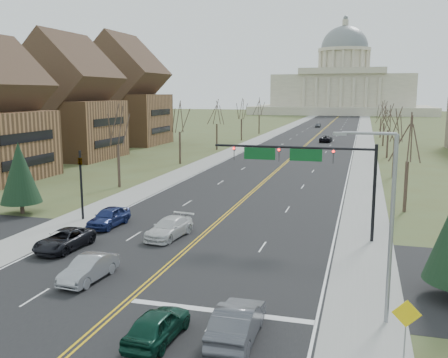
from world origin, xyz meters
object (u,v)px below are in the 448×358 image
Objects in this scene: signal_left at (81,177)px; car_nb_inner_lead at (157,325)px; car_sb_outer_second at (109,217)px; car_far_nb at (326,139)px; signal_mast at (305,162)px; car_sb_inner_lead at (89,268)px; car_far_sb at (318,125)px; street_light at (386,216)px; car_nb_outer_lead at (237,322)px; car_sb_inner_second at (169,228)px; warn_sign at (406,320)px; car_sb_outer_lead at (64,240)px.

signal_left is 23.52m from car_nb_inner_lead.
car_nb_inner_lead is (14.70, -18.11, -2.98)m from signal_left.
car_far_nb is (11.75, 77.17, -0.06)m from car_sb_outer_second.
signal_mast is 17.37m from car_sb_inner_lead.
car_far_nb is (0.36, 93.82, 0.00)m from car_nb_inner_lead.
car_far_sb is at bearing 90.24° from car_sb_outer_second.
signal_mast reaches higher than signal_left.
street_light is at bearing 0.53° from car_sb_inner_lead.
car_sb_inner_lead is at bearing -25.25° from car_nb_outer_lead.
signal_left is 1.51× the size of car_far_sb.
signal_mast is at bearing 25.19° from car_sb_inner_second.
warn_sign reaches higher than car_sb_outer_lead.
street_light is 22.18m from car_sb_outer_lead.
car_sb_outer_lead is at bearing -67.10° from signal_left.
signal_mast is 75.98m from car_far_nb.
signal_mast is 14.51m from street_light.
car_nb_inner_lead is 93.82m from car_far_nb.
street_light reaches higher than car_sb_outer_second.
warn_sign is at bearing -82.40° from car_far_sb.
car_sb_inner_second is 1.27× the size of car_far_sb.
signal_left is at bearing 150.88° from street_light.
signal_mast is 124.20m from car_far_sb.
car_sb_inner_second is at bearing -58.73° from car_nb_outer_lead.
warn_sign is (25.00, -17.52, -1.70)m from signal_left.
warn_sign is 0.58× the size of car_nb_outer_lead.
street_light reaches higher than car_nb_inner_lead.
signal_mast is 18.20m from car_sb_outer_lead.
car_nb_outer_lead is 17.45m from car_sb_outer_lead.
signal_mast is 2.85× the size of car_nb_inner_lead.
warn_sign is 17.77m from car_sb_inner_lead.
car_sb_outer_lead reaches higher than car_far_sb.
car_nb_inner_lead reaches higher than car_far_sb.
signal_left is 25.01m from car_nb_outer_lead.
car_sb_inner_lead reaches higher than car_far_sb.
car_sb_outer_second is 125.30m from car_far_sb.
signal_left is at bearing -44.30° from car_nb_outer_lead.
car_sb_inner_lead reaches higher than car_sb_outer_lead.
street_light is 2.09× the size of car_sb_inner_lead.
car_nb_outer_lead is at bearing 176.23° from warn_sign.
car_sb_inner_lead is 0.86× the size of car_sb_inner_second.
car_nb_inner_lead is at bearing -86.56° from car_far_sb.
car_sb_inner_second reaches higher than car_nb_inner_lead.
signal_left reaches higher than car_far_sb.
car_sb_outer_second is (-11.40, 16.65, 0.07)m from car_nb_inner_lead.
car_sb_outer_second is (-5.92, 1.58, 0.06)m from car_sb_inner_second.
car_nb_outer_lead is at bearing -28.50° from car_sb_outer_lead.
signal_mast is at bearing 52.83° from car_sb_inner_lead.
car_sb_inner_lead is 0.93× the size of car_sb_outer_second.
signal_mast is 3.06× the size of car_far_sb.
signal_left is at bearing 169.56° from car_sb_inner_second.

